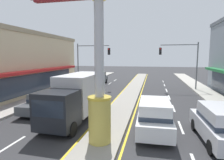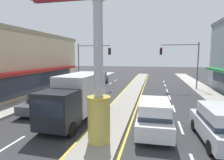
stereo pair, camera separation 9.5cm
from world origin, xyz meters
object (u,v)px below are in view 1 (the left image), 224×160
Objects in this scene: traffic_light_left_side at (89,58)px; suv_far_right_lane at (154,116)px; district_sign at (99,46)px; suv_kerb_right at (221,124)px; box_truck_near_left_lane at (77,95)px; sedan_far_left_oncoming at (43,102)px; suv_mid_left_lane at (98,78)px; traffic_light_right_side at (183,58)px.

traffic_light_left_side reaches higher than suv_far_right_lane.
district_sign is 1.86× the size of suv_kerb_right.
suv_far_right_lane is 5.49m from box_truck_near_left_lane.
district_sign is 7.29m from suv_kerb_right.
district_sign is 5.35m from box_truck_near_left_lane.
suv_mid_left_lane is at bearing 89.99° from sedan_far_left_oncoming.
sedan_far_left_oncoming is (-12.24, -12.67, -3.46)m from traffic_light_right_side.
box_truck_near_left_lane is at bearing -74.60° from traffic_light_left_side.
district_sign reaches higher than traffic_light_left_side.
box_truck_near_left_lane is 1.48× the size of suv_kerb_right.
traffic_light_left_side is 1.34× the size of suv_far_right_lane.
district_sign is at bearing -52.24° from box_truck_near_left_lane.
traffic_light_right_side is 1.32× the size of suv_kerb_right.
suv_mid_left_lane is at bearing 101.45° from box_truck_near_left_lane.
district_sign is 2.01× the size of sedan_far_left_oncoming.
traffic_light_right_side reaches higher than sedan_far_left_oncoming.
traffic_light_right_side is 16.52m from box_truck_near_left_lane.
sedan_far_left_oncoming is 12.32m from suv_kerb_right.
suv_far_right_lane is at bearing -103.52° from traffic_light_right_side.
suv_far_right_lane is at bearing -12.89° from box_truck_near_left_lane.
suv_kerb_right is (-0.28, -15.60, -3.26)m from traffic_light_right_side.
sedan_far_left_oncoming is at bearing -90.01° from suv_mid_left_lane.
sedan_far_left_oncoming is at bearing 143.54° from district_sign.
suv_far_right_lane is at bearing -14.49° from sedan_far_left_oncoming.
district_sign is 8.49m from sedan_far_left_oncoming.
traffic_light_right_side is 0.89× the size of box_truck_near_left_lane.
traffic_light_right_side reaches higher than suv_far_right_lane.
traffic_light_right_side is 1.33× the size of suv_mid_left_lane.
suv_far_right_lane and suv_kerb_right have the same top height.
traffic_light_right_side is (12.53, 0.50, 0.00)m from traffic_light_left_side.
district_sign reaches higher than suv_kerb_right.
district_sign is at bearing -73.30° from suv_mid_left_lane.
suv_kerb_right is at bearing -12.51° from box_truck_near_left_lane.
traffic_light_right_side is 17.95m from sedan_far_left_oncoming.
district_sign is 5.21m from suv_far_right_lane.
box_truck_near_left_lane reaches higher than suv_kerb_right.
box_truck_near_left_lane is (3.63, -13.19, -2.55)m from traffic_light_left_side.
sedan_far_left_oncoming is at bearing -134.03° from traffic_light_right_side.
district_sign is at bearing -166.06° from suv_kerb_right.
sedan_far_left_oncoming is (-3.35, 1.02, -0.91)m from box_truck_near_left_lane.
district_sign is 1.25× the size of box_truck_near_left_lane.
suv_kerb_right is at bearing -57.03° from suv_mid_left_lane.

